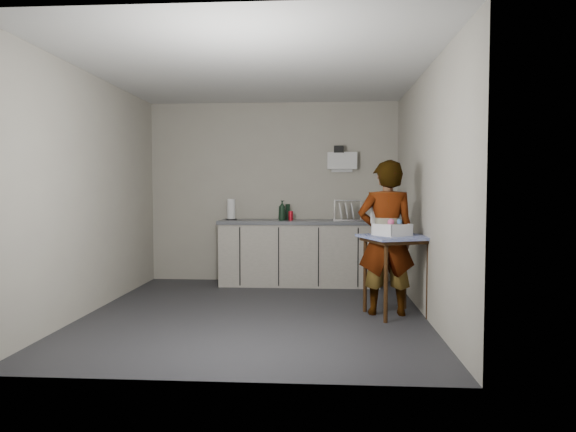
# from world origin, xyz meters

# --- Properties ---
(ground) EXTENTS (4.00, 4.00, 0.00)m
(ground) POSITION_xyz_m (0.00, 0.00, 0.00)
(ground) COLOR #28282D
(ground) RESTS_ON ground
(wall_back) EXTENTS (3.60, 0.02, 2.60)m
(wall_back) POSITION_xyz_m (0.00, 1.99, 1.30)
(wall_back) COLOR #B6AE9F
(wall_back) RESTS_ON ground
(wall_right) EXTENTS (0.02, 4.00, 2.60)m
(wall_right) POSITION_xyz_m (1.79, 0.00, 1.30)
(wall_right) COLOR #B6AE9F
(wall_right) RESTS_ON ground
(wall_left) EXTENTS (0.02, 4.00, 2.60)m
(wall_left) POSITION_xyz_m (-1.79, 0.00, 1.30)
(wall_left) COLOR #B6AE9F
(wall_left) RESTS_ON ground
(ceiling) EXTENTS (3.60, 4.00, 0.01)m
(ceiling) POSITION_xyz_m (0.00, 0.00, 2.60)
(ceiling) COLOR silver
(ceiling) RESTS_ON wall_back
(kitchen_counter) EXTENTS (2.24, 0.62, 0.91)m
(kitchen_counter) POSITION_xyz_m (0.40, 1.70, 0.43)
(kitchen_counter) COLOR black
(kitchen_counter) RESTS_ON ground
(wall_shelf) EXTENTS (0.42, 0.18, 0.37)m
(wall_shelf) POSITION_xyz_m (1.00, 1.92, 1.75)
(wall_shelf) COLOR white
(wall_shelf) RESTS_ON ground
(side_table) EXTENTS (0.85, 0.85, 0.85)m
(side_table) POSITION_xyz_m (1.50, -0.01, 0.74)
(side_table) COLOR #39200D
(side_table) RESTS_ON ground
(standing_man) EXTENTS (0.60, 0.40, 1.65)m
(standing_man) POSITION_xyz_m (1.40, 0.03, 0.83)
(standing_man) COLOR #B2A593
(standing_man) RESTS_ON ground
(soap_bottle) EXTENTS (0.15, 0.15, 0.28)m
(soap_bottle) POSITION_xyz_m (0.16, 1.64, 1.05)
(soap_bottle) COLOR black
(soap_bottle) RESTS_ON kitchen_counter
(soda_can) EXTENTS (0.07, 0.07, 0.13)m
(soda_can) POSITION_xyz_m (0.28, 1.70, 0.97)
(soda_can) COLOR red
(soda_can) RESTS_ON kitchen_counter
(dark_bottle) EXTENTS (0.07, 0.07, 0.22)m
(dark_bottle) POSITION_xyz_m (0.23, 1.76, 1.02)
(dark_bottle) COLOR black
(dark_bottle) RESTS_ON kitchen_counter
(paper_towel) EXTENTS (0.17, 0.17, 0.30)m
(paper_towel) POSITION_xyz_m (-0.57, 1.71, 1.05)
(paper_towel) COLOR black
(paper_towel) RESTS_ON kitchen_counter
(dish_rack) EXTENTS (0.41, 0.31, 0.29)m
(dish_rack) POSITION_xyz_m (1.07, 1.68, 0.98)
(dish_rack) COLOR silver
(dish_rack) RESTS_ON kitchen_counter
(bakery_box) EXTENTS (0.44, 0.44, 0.44)m
(bakery_box) POSITION_xyz_m (1.44, 0.02, 0.95)
(bakery_box) COLOR white
(bakery_box) RESTS_ON side_table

